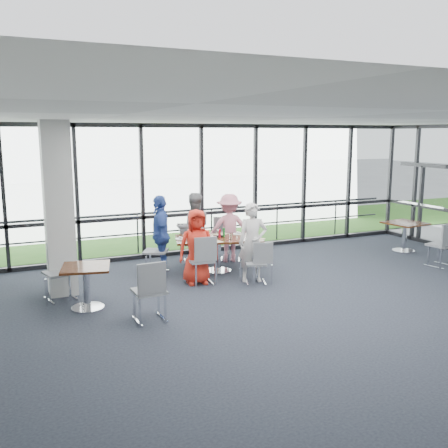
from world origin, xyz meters
name	(u,v)px	position (x,y,z in m)	size (l,w,h in m)	color
floor	(315,318)	(0.00, 0.00, -0.01)	(12.00, 10.00, 0.02)	black
ceiling	(322,117)	(0.00, 0.00, 3.20)	(12.00, 10.00, 0.04)	silver
curtain_wall_back	(202,189)	(0.00, 5.00, 1.60)	(12.00, 0.10, 3.20)	white
exit_door	(421,204)	(6.00, 3.75, 1.05)	(0.12, 1.60, 2.10)	black
structural_column	(59,209)	(-3.60, 3.00, 1.60)	(0.50, 0.50, 3.20)	silver
apron	(148,222)	(0.00, 10.00, -0.02)	(80.00, 70.00, 0.02)	gray
grass_strip	(166,231)	(0.00, 8.00, 0.01)	(80.00, 5.00, 0.01)	#1D5517
hangar_main	(120,133)	(4.00, 32.00, 3.00)	(24.00, 10.00, 6.00)	silver
guard_rail	(193,229)	(0.00, 5.60, 0.50)	(0.06, 0.06, 12.00)	#2D2D33
main_table	(218,244)	(-0.33, 3.19, 0.62)	(2.03, 1.47, 0.75)	#361707
side_table_left	(86,274)	(-3.32, 1.95, 0.62)	(0.94, 0.94, 0.75)	#361707
side_table_right	(405,227)	(4.74, 2.99, 0.64)	(0.99, 0.99, 0.75)	#361707
diner_near_left	(197,247)	(-1.07, 2.56, 0.75)	(0.73, 0.48, 1.50)	red
diner_near_right	(253,243)	(0.00, 2.24, 0.80)	(0.59, 0.43, 1.61)	silver
diner_far_left	(194,228)	(-0.57, 4.06, 0.82)	(0.80, 0.49, 1.64)	gray
diner_far_right	(229,228)	(0.26, 3.91, 0.80)	(1.03, 0.53, 1.59)	pink
diner_end	(160,235)	(-1.52, 3.55, 0.85)	(0.99, 0.54, 1.69)	#2F4BA0
chair_main_nl	(201,260)	(-1.02, 2.50, 0.48)	(0.47, 0.47, 0.96)	slate
chair_main_nr	(256,263)	(0.00, 2.09, 0.42)	(0.41, 0.41, 0.83)	slate
chair_main_fl	(193,243)	(-0.53, 4.25, 0.43)	(0.42, 0.42, 0.86)	slate
chair_main_fr	(230,240)	(0.32, 3.99, 0.49)	(0.48, 0.48, 0.99)	slate
chair_main_end	(156,251)	(-1.63, 3.57, 0.49)	(0.48, 0.48, 0.99)	slate
chair_spare_la	(149,291)	(-2.50, 0.97, 0.49)	(0.48, 0.48, 0.98)	slate
chair_spare_lb	(59,273)	(-3.69, 2.64, 0.50)	(0.49, 0.49, 1.00)	slate
chair_spare_r	(441,245)	(4.39, 1.53, 0.50)	(0.49, 0.49, 0.99)	slate
plate_nl	(198,241)	(-0.85, 3.05, 0.76)	(0.26, 0.26, 0.01)	white
plate_nr	(247,240)	(0.12, 2.72, 0.76)	(0.28, 0.28, 0.01)	white
plate_fl	(195,235)	(-0.71, 3.62, 0.76)	(0.24, 0.24, 0.01)	white
plate_fr	(239,234)	(0.23, 3.35, 0.76)	(0.26, 0.26, 0.01)	white
plate_end	(181,239)	(-1.12, 3.38, 0.76)	(0.25, 0.25, 0.01)	white
tumbler_a	(209,237)	(-0.62, 3.03, 0.83)	(0.08, 0.08, 0.15)	white
tumbler_b	(230,236)	(-0.17, 2.92, 0.82)	(0.07, 0.07, 0.13)	white
tumbler_c	(217,232)	(-0.25, 3.44, 0.81)	(0.06, 0.06, 0.13)	white
tumbler_d	(191,237)	(-0.96, 3.18, 0.82)	(0.07, 0.07, 0.14)	white
menu_a	(216,242)	(-0.56, 2.81, 0.75)	(0.29, 0.20, 0.00)	silver
menu_b	(258,239)	(0.40, 2.75, 0.75)	(0.27, 0.19, 0.00)	silver
menu_c	(221,234)	(-0.13, 3.53, 0.75)	(0.32, 0.22, 0.00)	silver
condiment_caddy	(220,236)	(-0.28, 3.24, 0.77)	(0.10, 0.07, 0.04)	black
ketchup_bottle	(220,233)	(-0.30, 3.21, 0.84)	(0.06, 0.06, 0.18)	maroon
green_bottle	(224,232)	(-0.18, 3.23, 0.85)	(0.05, 0.05, 0.20)	#186E26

